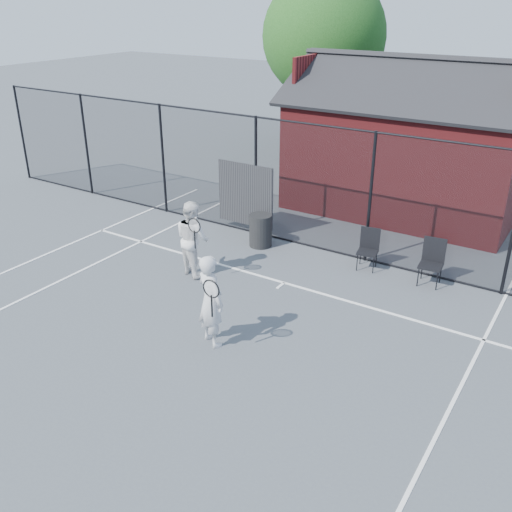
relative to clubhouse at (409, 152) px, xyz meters
The scene contains 10 objects.
ground 9.16m from the clubhouse, 93.18° to the right, with size 80.00×80.00×0.00m, color #4B5056.
court_lines 10.46m from the clubhouse, 92.77° to the right, with size 11.02×18.00×0.01m.
fence 4.09m from the clubhouse, 101.37° to the right, with size 22.04×3.00×3.00m.
clubhouse is the anchor object (origin of this frame).
tree_left 7.21m from the clubhouse, 138.01° to the left, with size 4.48×4.48×6.44m.
player_front 8.70m from the clubhouse, 92.90° to the right, with size 0.81×0.66×1.69m.
player_back 7.12m from the clubhouse, 110.02° to the right, with size 0.98×0.86×1.66m.
chair_left 4.60m from the clubhouse, 80.96° to the right, with size 0.43×0.45×0.90m, color black.
chair_right 5.01m from the clubhouse, 64.39° to the right, with size 0.47×0.49×0.98m, color black.
waste_bin 5.15m from the clubhouse, 113.36° to the right, with size 0.55×0.55×0.80m, color black.
Camera 1 is at (5.30, -6.42, 5.64)m, focal length 40.00 mm.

